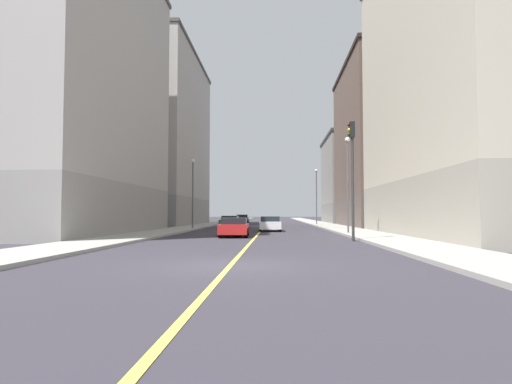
% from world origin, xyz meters
% --- Properties ---
extents(ground_plane, '(400.00, 400.00, 0.00)m').
position_xyz_m(ground_plane, '(0.00, 0.00, 0.00)').
color(ground_plane, '#312E37').
rests_on(ground_plane, ground).
extents(sidewalk_left, '(3.41, 168.00, 0.15)m').
position_xyz_m(sidewalk_left, '(7.76, 49.00, 0.07)').
color(sidewalk_left, '#9E9B93').
rests_on(sidewalk_left, ground).
extents(sidewalk_right, '(3.41, 168.00, 0.15)m').
position_xyz_m(sidewalk_right, '(-7.76, 49.00, 0.07)').
color(sidewalk_right, '#9E9B93').
rests_on(sidewalk_right, ground).
extents(lane_center_stripe, '(0.16, 154.00, 0.01)m').
position_xyz_m(lane_center_stripe, '(0.00, 49.00, 0.01)').
color(lane_center_stripe, '#E5D14C').
rests_on(lane_center_stripe, ground).
extents(building_left_near, '(10.14, 23.11, 22.04)m').
position_xyz_m(building_left_near, '(14.38, 16.14, 11.03)').
color(building_left_near, '#9D9688').
rests_on(building_left_near, ground).
extents(building_left_mid, '(10.14, 19.10, 19.11)m').
position_xyz_m(building_left_mid, '(14.38, 38.39, 9.56)').
color(building_left_mid, brown).
rests_on(building_left_mid, ground).
extents(building_left_far, '(10.14, 16.29, 13.90)m').
position_xyz_m(building_left_far, '(14.38, 57.64, 6.96)').
color(building_left_far, slate).
rests_on(building_left_far, ground).
extents(building_right_corner, '(10.14, 21.87, 22.86)m').
position_xyz_m(building_right_corner, '(-14.38, 19.26, 11.44)').
color(building_right_corner, gray).
rests_on(building_right_corner, ground).
extents(building_right_midblock, '(10.14, 23.78, 23.23)m').
position_xyz_m(building_right_midblock, '(-14.38, 45.54, 11.63)').
color(building_right_midblock, gray).
rests_on(building_right_midblock, ground).
extents(traffic_light_left_near, '(0.40, 0.32, 6.72)m').
position_xyz_m(traffic_light_left_near, '(5.64, 11.58, 4.30)').
color(traffic_light_left_near, '#2D2D2D').
rests_on(traffic_light_left_near, ground).
extents(street_lamp_left_near, '(0.36, 0.36, 7.06)m').
position_xyz_m(street_lamp_left_near, '(6.65, 19.35, 4.44)').
color(street_lamp_left_near, '#4C4C51').
rests_on(street_lamp_left_near, ground).
extents(street_lamp_right_near, '(0.36, 0.36, 6.70)m').
position_xyz_m(street_lamp_right_near, '(-6.65, 28.50, 4.24)').
color(street_lamp_right_near, '#4C4C51').
rests_on(street_lamp_right_near, ground).
extents(street_lamp_left_far, '(0.36, 0.36, 7.23)m').
position_xyz_m(street_lamp_left_far, '(6.65, 44.29, 4.53)').
color(street_lamp_left_far, '#4C4C51').
rests_on(street_lamp_left_far, ground).
extents(car_black, '(1.89, 4.07, 1.40)m').
position_xyz_m(car_black, '(-3.72, 52.54, 0.67)').
color(car_black, black).
rests_on(car_black, ground).
extents(car_red, '(2.00, 4.47, 1.26)m').
position_xyz_m(car_red, '(-1.43, 16.05, 0.62)').
color(car_red, red).
rests_on(car_red, ground).
extents(car_white, '(2.00, 4.40, 1.29)m').
position_xyz_m(car_white, '(0.81, 25.38, 0.65)').
color(car_white, white).
rests_on(car_white, ground).
extents(car_green, '(1.90, 4.41, 1.32)m').
position_xyz_m(car_green, '(-3.43, 32.17, 0.65)').
color(car_green, '#1E6B38').
rests_on(car_green, ground).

